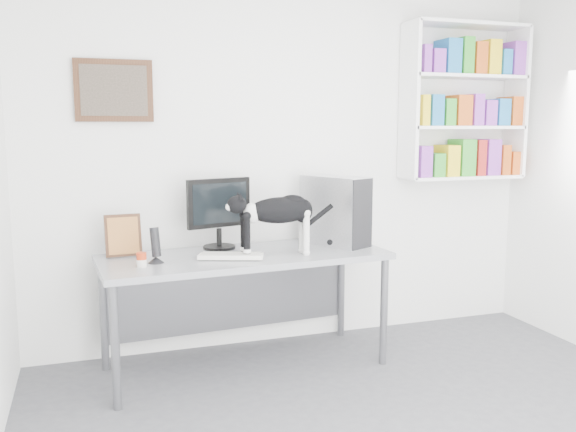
% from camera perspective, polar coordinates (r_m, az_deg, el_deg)
% --- Properties ---
extents(room, '(4.01, 4.01, 2.70)m').
position_cam_1_polar(room, '(2.86, 13.59, 1.89)').
color(room, '#58585E').
rests_on(room, ground).
extents(bookshelf, '(1.03, 0.28, 1.24)m').
position_cam_1_polar(bookshelf, '(5.16, 16.18, 10.19)').
color(bookshelf, white).
rests_on(bookshelf, room).
extents(wall_art, '(0.52, 0.04, 0.42)m').
position_cam_1_polar(wall_art, '(4.39, -15.98, 11.22)').
color(wall_art, '#442916').
rests_on(wall_art, room).
extents(desk, '(1.98, 0.89, 0.80)m').
position_cam_1_polar(desk, '(4.25, -4.00, -8.85)').
color(desk, gray).
rests_on(desk, room).
extents(monitor, '(0.52, 0.35, 0.51)m').
position_cam_1_polar(monitor, '(4.30, -6.50, 0.28)').
color(monitor, black).
rests_on(monitor, desk).
extents(keyboard, '(0.45, 0.29, 0.03)m').
position_cam_1_polar(keyboard, '(4.01, -5.36, -3.75)').
color(keyboard, silver).
rests_on(keyboard, desk).
extents(pc_tower, '(0.42, 0.55, 0.50)m').
position_cam_1_polar(pc_tower, '(4.43, 4.42, 0.50)').
color(pc_tower, silver).
rests_on(pc_tower, desk).
extents(speaker, '(0.13, 0.13, 0.24)m').
position_cam_1_polar(speaker, '(3.94, -12.30, -2.63)').
color(speaker, black).
rests_on(speaker, desk).
extents(leaning_print, '(0.24, 0.11, 0.29)m').
position_cam_1_polar(leaning_print, '(4.19, -15.17, -1.70)').
color(leaning_print, '#442916').
rests_on(leaning_print, desk).
extents(soup_can, '(0.07, 0.07, 0.09)m').
position_cam_1_polar(soup_can, '(3.86, -13.54, -4.00)').
color(soup_can, red).
rests_on(soup_can, desk).
extents(cat, '(0.67, 0.19, 0.41)m').
position_cam_1_polar(cat, '(4.05, -0.98, -0.87)').
color(cat, black).
rests_on(cat, desk).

